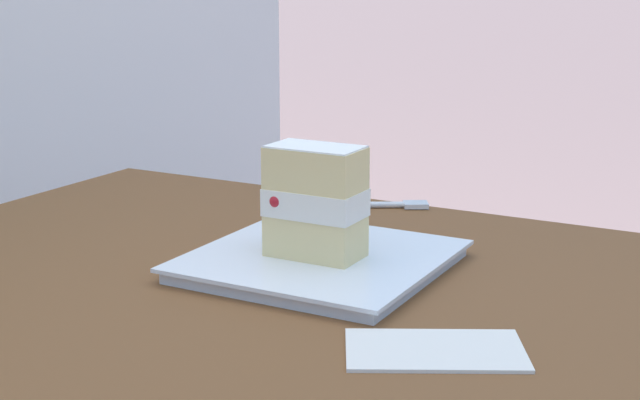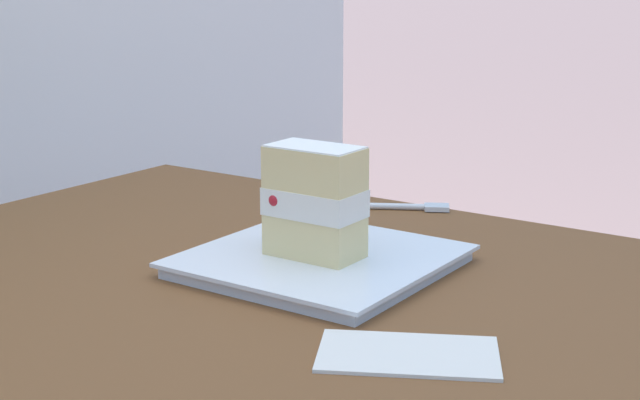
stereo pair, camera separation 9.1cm
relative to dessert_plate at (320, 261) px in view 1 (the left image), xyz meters
name	(u,v)px [view 1 (the left image)]	position (x,y,z in m)	size (l,w,h in m)	color
dessert_plate	(320,261)	(0.00, 0.00, 0.00)	(0.23, 0.23, 0.02)	white
cake_slice	(315,202)	(0.00, -0.01, 0.06)	(0.09, 0.06, 0.11)	#EAD18C
dessert_fork	(370,205)	(-0.06, 0.24, 0.00)	(0.16, 0.10, 0.01)	silver
paper_napkin	(435,350)	(0.18, -0.14, -0.01)	(0.16, 0.14, 0.00)	silver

